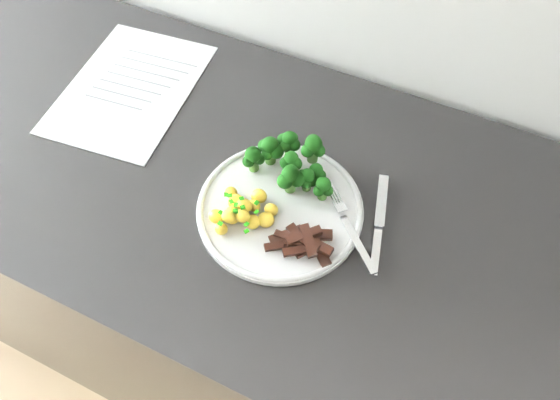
# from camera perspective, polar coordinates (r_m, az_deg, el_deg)

# --- Properties ---
(counter) EXTENTS (2.45, 0.61, 0.92)m
(counter) POSITION_cam_1_polar(r_m,az_deg,el_deg) (1.27, -1.85, -10.90)
(counter) COLOR black
(counter) RESTS_ON ground
(recipe_paper) EXTENTS (0.26, 0.34, 0.00)m
(recipe_paper) POSITION_cam_1_polar(r_m,az_deg,el_deg) (1.06, -15.75, 11.44)
(recipe_paper) COLOR silver
(recipe_paper) RESTS_ON counter
(plate) EXTENTS (0.26, 0.26, 0.01)m
(plate) POSITION_cam_1_polar(r_m,az_deg,el_deg) (0.84, 0.00, -0.87)
(plate) COLOR white
(plate) RESTS_ON counter
(broccoli) EXTENTS (0.15, 0.11, 0.06)m
(broccoli) POSITION_cam_1_polar(r_m,az_deg,el_deg) (0.85, 1.34, 4.17)
(broccoli) COLOR #366123
(broccoli) RESTS_ON plate
(potatoes) EXTENTS (0.10, 0.10, 0.04)m
(potatoes) POSITION_cam_1_polar(r_m,az_deg,el_deg) (0.82, -4.05, -1.21)
(potatoes) COLOR yellow
(potatoes) RESTS_ON plate
(beef_strips) EXTENTS (0.11, 0.08, 0.03)m
(beef_strips) POSITION_cam_1_polar(r_m,az_deg,el_deg) (0.79, 2.49, -4.45)
(beef_strips) COLOR black
(beef_strips) RESTS_ON plate
(fork) EXTENTS (0.13, 0.13, 0.02)m
(fork) POSITION_cam_1_polar(r_m,az_deg,el_deg) (0.81, 7.66, -3.26)
(fork) COLOR silver
(fork) RESTS_ON plate
(knife) EXTENTS (0.06, 0.18, 0.02)m
(knife) POSITION_cam_1_polar(r_m,az_deg,el_deg) (0.82, 10.38, -3.73)
(knife) COLOR silver
(knife) RESTS_ON plate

